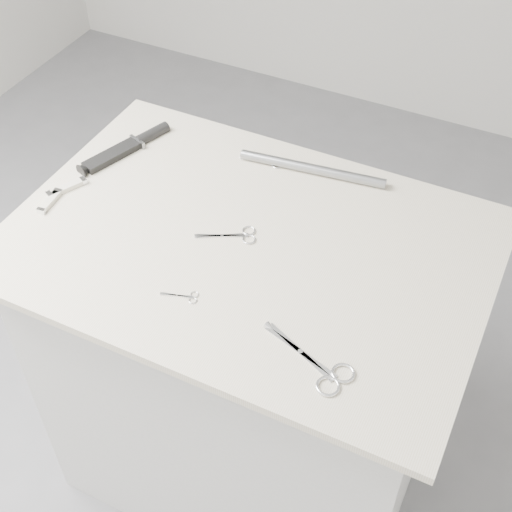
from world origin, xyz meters
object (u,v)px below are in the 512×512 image
at_px(embroidery_scissors_b, 268,162).
at_px(pocket_knife_b, 50,201).
at_px(pocket_knife_a, 67,188).
at_px(metal_rail, 312,169).
at_px(tiny_scissors, 185,296).
at_px(plinth, 249,374).
at_px(sheathed_knife, 131,145).
at_px(embroidery_scissors_a, 238,235).
at_px(large_shears, 323,369).

height_order(embroidery_scissors_b, pocket_knife_b, pocket_knife_b).
height_order(pocket_knife_a, metal_rail, metal_rail).
distance_m(tiny_scissors, pocket_knife_a, 0.43).
bearing_deg(plinth, tiny_scissors, -101.93).
relative_size(tiny_scissors, sheathed_knife, 0.31).
bearing_deg(embroidery_scissors_a, sheathed_knife, 129.21).
bearing_deg(embroidery_scissors_b, pocket_knife_a, -155.25).
bearing_deg(pocket_knife_a, embroidery_scissors_a, -58.81).
distance_m(sheathed_knife, pocket_knife_a, 0.20).
relative_size(sheathed_knife, metal_rail, 0.69).
xyz_separation_m(sheathed_knife, metal_rail, (0.43, 0.10, 0.00)).
height_order(embroidery_scissors_b, sheathed_knife, sheathed_knife).
xyz_separation_m(tiny_scissors, pocket_knife_b, (-0.40, 0.11, 0.00)).
bearing_deg(pocket_knife_b, embroidery_scissors_a, -83.81).
relative_size(plinth, tiny_scissors, 12.10).
bearing_deg(tiny_scissors, embroidery_scissors_a, 68.73).
bearing_deg(metal_rail, sheathed_knife, -166.23).
bearing_deg(pocket_knife_a, embroidery_scissors_b, -24.98).
relative_size(embroidery_scissors_b, tiny_scissors, 1.36).
bearing_deg(pocket_knife_a, metal_rail, -31.16).
height_order(embroidery_scissors_a, pocket_knife_a, pocket_knife_a).
height_order(embroidery_scissors_a, sheathed_knife, sheathed_knife).
height_order(pocket_knife_b, metal_rail, metal_rail).
bearing_deg(large_shears, tiny_scissors, -167.66).
bearing_deg(plinth, pocket_knife_b, -169.59).
bearing_deg(embroidery_scissors_a, pocket_knife_a, 157.20).
bearing_deg(tiny_scissors, plinth, 60.97).
height_order(large_shears, embroidery_scissors_a, large_shears).
xyz_separation_m(large_shears, sheathed_knife, (-0.66, 0.40, 0.01)).
bearing_deg(large_shears, embroidery_scissors_a, 160.81).
relative_size(plinth, pocket_knife_b, 11.24).
distance_m(plinth, sheathed_knife, 0.64).
distance_m(plinth, pocket_knife_a, 0.65).
xyz_separation_m(large_shears, pocket_knife_a, (-0.70, 0.21, 0.00)).
bearing_deg(pocket_knife_b, pocket_knife_a, -11.05).
bearing_deg(metal_rail, pocket_knife_b, -143.60).
distance_m(embroidery_scissors_b, pocket_knife_a, 0.47).
relative_size(large_shears, embroidery_scissors_a, 1.54).
distance_m(embroidery_scissors_a, sheathed_knife, 0.40).
relative_size(tiny_scissors, pocket_knife_b, 0.93).
bearing_deg(embroidery_scissors_a, metal_rail, 50.26).
bearing_deg(pocket_knife_b, embroidery_scissors_b, -52.68).
bearing_deg(plinth, sheathed_knife, 157.37).
bearing_deg(metal_rail, large_shears, -65.20).
height_order(plinth, sheathed_knife, sheathed_knife).
distance_m(large_shears, embroidery_scissors_a, 0.38).
distance_m(tiny_scissors, pocket_knife_b, 0.42).
bearing_deg(embroidery_scissors_a, plinth, -38.72).
xyz_separation_m(pocket_knife_a, metal_rail, (0.47, 0.30, 0.01)).
xyz_separation_m(embroidery_scissors_b, pocket_knife_b, (-0.37, -0.34, 0.00)).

